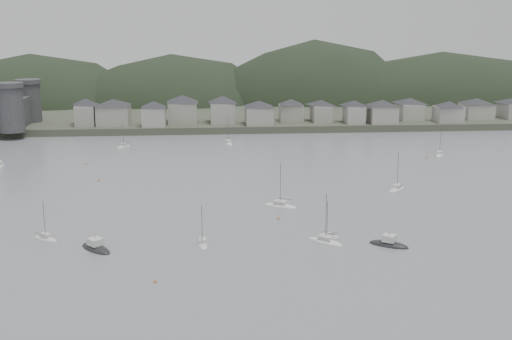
{
  "coord_description": "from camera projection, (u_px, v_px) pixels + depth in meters",
  "views": [
    {
      "loc": [
        -14.28,
        -95.41,
        45.17
      ],
      "look_at": [
        0.0,
        75.0,
        6.0
      ],
      "focal_mm": 44.23,
      "sensor_mm": 36.0,
      "label": 1
    }
  ],
  "objects": [
    {
      "name": "motor_launch_far",
      "position": [
        96.0,
        248.0,
        130.34
      ],
      "size": [
        8.52,
        9.03,
        4.16
      ],
      "rotation": [
        0.0,
        0.0,
        3.87
      ],
      "color": "black",
      "rests_on": "ground"
    },
    {
      "name": "motor_launch_near",
      "position": [
        389.0,
        244.0,
        132.65
      ],
      "size": [
        8.79,
        7.24,
        4.02
      ],
      "rotation": [
        0.0,
        0.0,
        0.99
      ],
      "color": "black",
      "rests_on": "ground"
    },
    {
      "name": "waterfront_town",
      "position": [
        348.0,
        109.0,
        284.19
      ],
      "size": [
        451.48,
        28.46,
        12.92
      ],
      "color": "#9A988D",
      "rests_on": "far_shore_land"
    },
    {
      "name": "forested_ridge",
      "position": [
        237.0,
        125.0,
        368.52
      ],
      "size": [
        851.55,
        103.94,
        102.57
      ],
      "color": "black",
      "rests_on": "ground"
    },
    {
      "name": "ground",
      "position": [
        294.0,
        306.0,
        103.92
      ],
      "size": [
        900.0,
        900.0,
        0.0
      ],
      "primitive_type": "plane",
      "color": "slate",
      "rests_on": "ground"
    },
    {
      "name": "moored_fleet",
      "position": [
        229.0,
        211.0,
        156.85
      ],
      "size": [
        241.88,
        176.49,
        13.23
      ],
      "color": "silver",
      "rests_on": "ground"
    },
    {
      "name": "far_shore_land",
      "position": [
        226.0,
        98.0,
        390.14
      ],
      "size": [
        900.0,
        250.0,
        3.0
      ],
      "primitive_type": "cube",
      "color": "#383D2D",
      "rests_on": "ground"
    },
    {
      "name": "mooring_buoys",
      "position": [
        232.0,
        199.0,
        167.9
      ],
      "size": [
        145.53,
        103.63,
        0.7
      ],
      "color": "#B6703C",
      "rests_on": "ground"
    }
  ]
}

